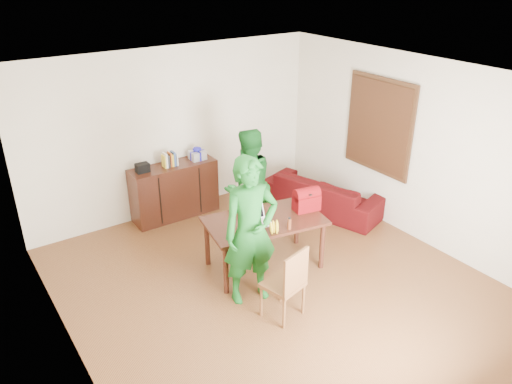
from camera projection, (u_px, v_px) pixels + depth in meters
room at (272, 192)px, 6.07m from camera, size 5.20×5.70×2.90m
table at (264, 225)px, 6.67m from camera, size 1.69×1.14×0.73m
chair at (283, 296)px, 5.89m from camera, size 0.51×0.50×0.94m
person_near at (250, 231)px, 5.92m from camera, size 0.76×0.57×1.89m
person_far at (248, 186)px, 7.30m from camera, size 0.94×0.79×1.72m
laptop at (259, 222)px, 6.49m from camera, size 0.34×0.25×0.23m
bananas at (274, 231)px, 6.29m from camera, size 0.18×0.12×0.07m
bottle at (289, 223)px, 6.37m from camera, size 0.06×0.06×0.17m
red_bag at (306, 201)px, 6.84m from camera, size 0.38×0.26×0.26m
sofa at (323, 194)px, 8.37m from camera, size 1.37×2.14×0.58m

